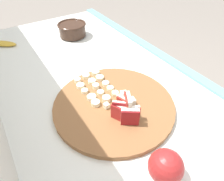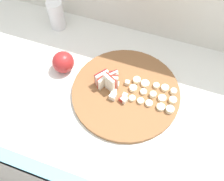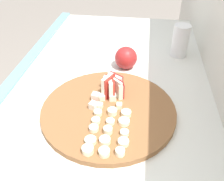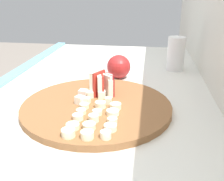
{
  "view_description": "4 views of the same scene",
  "coord_description": "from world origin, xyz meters",
  "px_view_note": "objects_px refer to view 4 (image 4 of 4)",
  "views": [
    {
      "loc": [
        -0.41,
        0.28,
        1.38
      ],
      "look_at": [
        -0.01,
        0.02,
        0.97
      ],
      "focal_mm": 32.11,
      "sensor_mm": 36.0,
      "label": 1
    },
    {
      "loc": [
        0.09,
        -0.46,
        1.71
      ],
      "look_at": [
        -0.07,
        -0.0,
        0.96
      ],
      "focal_mm": 41.82,
      "sensor_mm": 36.0,
      "label": 2
    },
    {
      "loc": [
        0.5,
        0.11,
        1.4
      ],
      "look_at": [
        -0.05,
        0.03,
        0.98
      ],
      "focal_mm": 39.81,
      "sensor_mm": 36.0,
      "label": 3
    },
    {
      "loc": [
        0.57,
        0.15,
        1.22
      ],
      "look_at": [
        -0.06,
        0.06,
        0.96
      ],
      "focal_mm": 41.97,
      "sensor_mm": 36.0,
      "label": 4
    }
  ],
  "objects_px": {
    "small_jar": "(176,54)",
    "whole_apple": "(119,67)",
    "apple_wedge_fan": "(102,84)",
    "cutting_board": "(97,106)",
    "apple_dice_pile": "(90,97)",
    "banana_slice_rows": "(94,119)"
  },
  "relations": [
    {
      "from": "small_jar",
      "to": "whole_apple",
      "type": "relative_size",
      "value": 1.54
    },
    {
      "from": "apple_wedge_fan",
      "to": "small_jar",
      "type": "xyz_separation_m",
      "value": [
        -0.31,
        0.22,
        0.02
      ]
    },
    {
      "from": "cutting_board",
      "to": "small_jar",
      "type": "relative_size",
      "value": 3.08
    },
    {
      "from": "cutting_board",
      "to": "apple_dice_pile",
      "type": "height_order",
      "value": "apple_dice_pile"
    },
    {
      "from": "cutting_board",
      "to": "apple_dice_pile",
      "type": "relative_size",
      "value": 4.08
    },
    {
      "from": "banana_slice_rows",
      "to": "whole_apple",
      "type": "relative_size",
      "value": 2.08
    },
    {
      "from": "apple_wedge_fan",
      "to": "banana_slice_rows",
      "type": "relative_size",
      "value": 0.5
    },
    {
      "from": "apple_wedge_fan",
      "to": "whole_apple",
      "type": "relative_size",
      "value": 1.05
    },
    {
      "from": "apple_wedge_fan",
      "to": "whole_apple",
      "type": "distance_m",
      "value": 0.19
    },
    {
      "from": "small_jar",
      "to": "whole_apple",
      "type": "bearing_deg",
      "value": -58.43
    },
    {
      "from": "cutting_board",
      "to": "banana_slice_rows",
      "type": "distance_m",
      "value": 0.1
    },
    {
      "from": "apple_dice_pile",
      "to": "small_jar",
      "type": "relative_size",
      "value": 0.76
    },
    {
      "from": "cutting_board",
      "to": "apple_wedge_fan",
      "type": "height_order",
      "value": "apple_wedge_fan"
    },
    {
      "from": "cutting_board",
      "to": "whole_apple",
      "type": "distance_m",
      "value": 0.26
    },
    {
      "from": "banana_slice_rows",
      "to": "apple_wedge_fan",
      "type": "bearing_deg",
      "value": -176.56
    },
    {
      "from": "whole_apple",
      "to": "apple_dice_pile",
      "type": "bearing_deg",
      "value": -11.75
    },
    {
      "from": "banana_slice_rows",
      "to": "cutting_board",
      "type": "bearing_deg",
      "value": -172.01
    },
    {
      "from": "whole_apple",
      "to": "cutting_board",
      "type": "bearing_deg",
      "value": -6.02
    },
    {
      "from": "cutting_board",
      "to": "apple_wedge_fan",
      "type": "relative_size",
      "value": 4.52
    },
    {
      "from": "apple_dice_pile",
      "to": "banana_slice_rows",
      "type": "xyz_separation_m",
      "value": [
        0.12,
        0.04,
        -0.0
      ]
    },
    {
      "from": "banana_slice_rows",
      "to": "whole_apple",
      "type": "xyz_separation_m",
      "value": [
        -0.35,
        0.01,
        0.02
      ]
    },
    {
      "from": "cutting_board",
      "to": "apple_dice_pile",
      "type": "distance_m",
      "value": 0.03
    }
  ]
}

